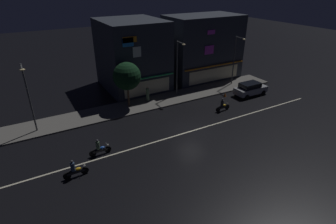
# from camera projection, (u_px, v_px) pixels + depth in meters

# --- Properties ---
(ground_plane) EXTENTS (140.00, 140.00, 0.00)m
(ground_plane) POSITION_uv_depth(u_px,v_px,m) (191.00, 131.00, 26.40)
(ground_plane) COLOR black
(lane_divider_stripe) EXTENTS (33.01, 0.16, 0.01)m
(lane_divider_stripe) POSITION_uv_depth(u_px,v_px,m) (191.00, 131.00, 26.39)
(lane_divider_stripe) COLOR beige
(lane_divider_stripe) RESTS_ON ground
(sidewalk_far) EXTENTS (34.74, 3.73, 0.14)m
(sidewalk_far) POSITION_uv_depth(u_px,v_px,m) (155.00, 102.00, 32.56)
(sidewalk_far) COLOR #5B5954
(sidewalk_far) RESTS_ON ground
(storefront_left_block) EXTENTS (7.66, 9.08, 8.88)m
(storefront_left_block) POSITION_uv_depth(u_px,v_px,m) (132.00, 55.00, 35.57)
(storefront_left_block) COLOR #2D333D
(storefront_left_block) RESTS_ON ground
(storefront_center_block) EXTENTS (10.52, 6.34, 8.99)m
(storefront_center_block) POSITION_uv_depth(u_px,v_px,m) (202.00, 48.00, 39.08)
(storefront_center_block) COLOR #2D333D
(storefront_center_block) RESTS_ON ground
(streetlamp_west) EXTENTS (0.44, 1.64, 6.66)m
(streetlamp_west) POSITION_uv_depth(u_px,v_px,m) (28.00, 93.00, 24.37)
(streetlamp_west) COLOR #47494C
(streetlamp_west) RESTS_ON sidewalk_far
(streetlamp_mid) EXTENTS (0.44, 1.64, 6.73)m
(streetlamp_mid) POSITION_uv_depth(u_px,v_px,m) (178.00, 64.00, 32.73)
(streetlamp_mid) COLOR #47494C
(streetlamp_mid) RESTS_ON sidewalk_far
(streetlamp_east) EXTENTS (0.44, 1.64, 6.55)m
(streetlamp_east) POSITION_uv_depth(u_px,v_px,m) (236.00, 57.00, 36.26)
(streetlamp_east) COLOR #47494C
(streetlamp_east) RESTS_ON sidewalk_far
(pedestrian_on_sidewalk) EXTENTS (0.38, 0.38, 1.79)m
(pedestrian_on_sidewalk) POSITION_uv_depth(u_px,v_px,m) (148.00, 94.00, 32.43)
(pedestrian_on_sidewalk) COLOR #4C664C
(pedestrian_on_sidewalk) RESTS_ON sidewalk_far
(street_tree) EXTENTS (3.12, 3.12, 5.15)m
(street_tree) POSITION_uv_depth(u_px,v_px,m) (127.00, 76.00, 29.85)
(street_tree) COLOR #473323
(street_tree) RESTS_ON sidewalk_far
(parked_car_near_kerb) EXTENTS (4.30, 1.98, 1.67)m
(parked_car_near_kerb) POSITION_uv_depth(u_px,v_px,m) (250.00, 89.00, 34.31)
(parked_car_near_kerb) COLOR #9EA0A5
(parked_car_near_kerb) RESTS_ON ground
(motorcycle_lead) EXTENTS (1.90, 0.60, 1.52)m
(motorcycle_lead) POSITION_uv_depth(u_px,v_px,m) (223.00, 106.00, 30.26)
(motorcycle_lead) COLOR black
(motorcycle_lead) RESTS_ON ground
(motorcycle_following) EXTENTS (1.90, 0.60, 1.52)m
(motorcycle_following) POSITION_uv_depth(u_px,v_px,m) (75.00, 170.00, 20.05)
(motorcycle_following) COLOR black
(motorcycle_following) RESTS_ON ground
(motorcycle_opposite_lane) EXTENTS (1.90, 0.60, 1.52)m
(motorcycle_opposite_lane) POSITION_uv_depth(u_px,v_px,m) (99.00, 148.00, 22.60)
(motorcycle_opposite_lane) COLOR black
(motorcycle_opposite_lane) RESTS_ON ground
(traffic_cone) EXTENTS (0.36, 0.36, 0.55)m
(traffic_cone) POSITION_uv_depth(u_px,v_px,m) (225.00, 94.00, 34.12)
(traffic_cone) COLOR orange
(traffic_cone) RESTS_ON ground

